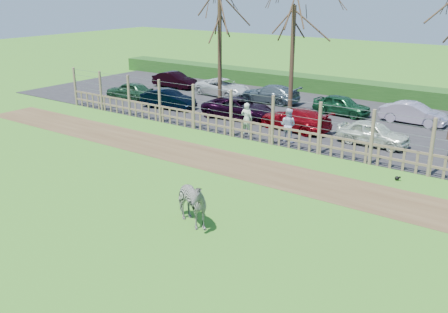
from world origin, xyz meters
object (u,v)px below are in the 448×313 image
Objects in this scene: car_10 at (342,105)px; car_11 at (413,113)px; crow at (397,178)px; tree_mid at (293,35)px; visitor_a at (247,119)px; car_9 at (270,94)px; car_8 at (223,87)px; car_4 at (373,133)px; car_7 at (175,80)px; zebra at (189,202)px; car_0 at (130,90)px; car_1 at (168,99)px; car_3 at (295,119)px; car_2 at (238,108)px; visitor_b at (288,125)px; tree_left at (220,19)px.

car_11 is at bearing -79.23° from car_10.
tree_mid is at bearing 142.05° from crow.
visitor_a is 0.42× the size of car_9.
car_4 is at bearing -104.43° from car_8.
car_10 is (13.98, -0.62, 0.00)m from car_7.
zebra reaches higher than car_10.
car_8 is at bearing -94.38° from car_7.
visitor_a is (0.06, -4.87, -3.96)m from tree_mid.
car_0 is 0.97× the size of car_1.
car_3 is at bearing -112.94° from car_7.
tree_mid is 11.91m from crow.
car_0 is at bearing -169.28° from tree_mid.
car_7 is 14.00m from car_10.
car_4 is at bearing 176.53° from car_11.
car_2 is 6.49m from car_8.
car_0 and car_1 have the same top height.
tree_mid is 15.88m from zebra.
tree_mid is 7.92m from car_4.
zebra is 0.45× the size of car_2.
car_1 is at bearing 111.93° from car_11.
car_9 is (-2.91, 2.52, -4.23)m from tree_mid.
tree_mid is at bearing -66.23° from visitor_b.
visitor_b reaches higher than car_3.
tree_mid reaches higher than visitor_b.
crow is 0.06× the size of car_9.
zebra is 0.53× the size of car_1.
car_10 is (5.30, -0.36, 0.00)m from car_9.
car_7 is (-11.66, 7.65, -0.26)m from visitor_a.
car_7 and car_8 have the same top height.
car_8 is at bearing -41.68° from visitor_b.
crow is 11.80m from car_2.
car_3 is 0.96× the size of car_8.
car_0 is 0.97× the size of car_7.
car_7 is at bearing 92.43° from car_10.
visitor_a reaches higher than car_11.
car_11 is at bearing -123.01° from visitor_b.
visitor_b is 6.87m from car_10.
crow is 0.06× the size of car_2.
car_10 is at bearing 178.83° from car_3.
car_0 is 6.60m from car_8.
car_2 is at bearing -128.78° from car_8.
tree_mid reaches higher than car_2.
tree_left is 1.90× the size of car_3.
tree_mid is at bearing -138.95° from car_3.
visitor_a is 7.13× the size of crow.
car_3 is 1.14× the size of car_7.
visitor_b is at bearing 74.13° from car_0.
tree_left is at bearing 109.11° from car_11.
car_7 and car_11 have the same top height.
car_3 and car_10 have the same top height.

